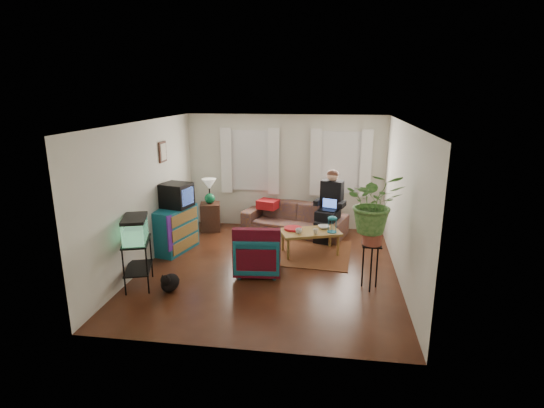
% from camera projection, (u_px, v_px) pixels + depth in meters
% --- Properties ---
extents(floor, '(4.50, 5.00, 0.01)m').
position_uv_depth(floor, '(269.00, 268.00, 7.66)').
color(floor, '#4F2B14').
rests_on(floor, ground).
extents(ceiling, '(4.50, 5.00, 0.01)m').
position_uv_depth(ceiling, '(269.00, 123.00, 6.99)').
color(ceiling, white).
rests_on(ceiling, wall_back).
extents(wall_back, '(4.50, 0.01, 2.60)m').
position_uv_depth(wall_back, '(285.00, 172.00, 9.71)').
color(wall_back, silver).
rests_on(wall_back, floor).
extents(wall_front, '(4.50, 0.01, 2.60)m').
position_uv_depth(wall_front, '(237.00, 252.00, 4.94)').
color(wall_front, silver).
rests_on(wall_front, floor).
extents(wall_left, '(0.01, 5.00, 2.60)m').
position_uv_depth(wall_left, '(145.00, 194.00, 7.63)').
color(wall_left, silver).
rests_on(wall_left, floor).
extents(wall_right, '(0.01, 5.00, 2.60)m').
position_uv_depth(wall_right, '(403.00, 204.00, 7.02)').
color(wall_right, silver).
rests_on(wall_right, floor).
extents(window_left, '(1.08, 0.04, 1.38)m').
position_uv_depth(window_left, '(250.00, 161.00, 9.74)').
color(window_left, white).
rests_on(window_left, wall_back).
extents(window_right, '(1.08, 0.04, 1.38)m').
position_uv_depth(window_right, '(341.00, 163.00, 9.46)').
color(window_right, white).
rests_on(window_right, wall_back).
extents(curtains_left, '(1.36, 0.06, 1.50)m').
position_uv_depth(curtains_left, '(250.00, 161.00, 9.66)').
color(curtains_left, white).
rests_on(curtains_left, wall_back).
extents(curtains_right, '(1.36, 0.06, 1.50)m').
position_uv_depth(curtains_right, '(341.00, 163.00, 9.38)').
color(curtains_right, white).
rests_on(curtains_right, wall_back).
extents(picture_frame, '(0.04, 0.32, 0.40)m').
position_uv_depth(picture_frame, '(163.00, 152.00, 8.27)').
color(picture_frame, '#3D2616').
rests_on(picture_frame, wall_left).
extents(area_rug, '(2.12, 1.75, 0.01)m').
position_uv_depth(area_rug, '(299.00, 252.00, 8.43)').
color(area_rug, brown).
rests_on(area_rug, floor).
extents(sofa, '(2.44, 1.53, 0.89)m').
position_uv_depth(sofa, '(294.00, 214.00, 9.47)').
color(sofa, brown).
rests_on(sofa, floor).
extents(seated_person, '(0.75, 0.84, 1.36)m').
position_uv_depth(seated_person, '(330.00, 208.00, 9.07)').
color(seated_person, black).
rests_on(seated_person, sofa).
extents(side_table, '(0.52, 0.52, 0.63)m').
position_uv_depth(side_table, '(210.00, 217.00, 9.69)').
color(side_table, '#402C18').
rests_on(side_table, floor).
extents(table_lamp, '(0.39, 0.39, 0.58)m').
position_uv_depth(table_lamp, '(209.00, 192.00, 9.54)').
color(table_lamp, white).
rests_on(table_lamp, side_table).
extents(dresser, '(0.72, 1.08, 0.89)m').
position_uv_depth(dresser, '(174.00, 229.00, 8.41)').
color(dresser, '#12536C').
rests_on(dresser, floor).
extents(crt_tv, '(0.65, 0.61, 0.47)m').
position_uv_depth(crt_tv, '(176.00, 195.00, 8.32)').
color(crt_tv, black).
rests_on(crt_tv, dresser).
extents(aquarium_stand, '(0.59, 0.79, 0.78)m').
position_uv_depth(aquarium_stand, '(138.00, 264.00, 6.88)').
color(aquarium_stand, black).
rests_on(aquarium_stand, floor).
extents(aquarium, '(0.53, 0.72, 0.41)m').
position_uv_depth(aquarium, '(135.00, 229.00, 6.73)').
color(aquarium, '#7FD899').
rests_on(aquarium, aquarium_stand).
extents(black_cat, '(0.28, 0.42, 0.35)m').
position_uv_depth(black_cat, '(170.00, 281.00, 6.75)').
color(black_cat, black).
rests_on(black_cat, floor).
extents(armchair, '(0.84, 0.80, 0.80)m').
position_uv_depth(armchair, '(258.00, 251.00, 7.42)').
color(armchair, '#12576E').
rests_on(armchair, floor).
extents(serape_throw, '(0.82, 0.26, 0.66)m').
position_uv_depth(serape_throw, '(256.00, 248.00, 7.08)').
color(serape_throw, '#9E0A0A').
rests_on(serape_throw, armchair).
extents(coffee_table, '(1.27, 0.96, 0.47)m').
position_uv_depth(coffee_table, '(310.00, 242.00, 8.30)').
color(coffee_table, brown).
rests_on(coffee_table, floor).
extents(cup_a, '(0.16, 0.16, 0.10)m').
position_uv_depth(cup_a, '(299.00, 231.00, 8.08)').
color(cup_a, white).
rests_on(cup_a, coffee_table).
extents(cup_b, '(0.13, 0.13, 0.10)m').
position_uv_depth(cup_b, '(316.00, 231.00, 8.06)').
color(cup_b, beige).
rests_on(cup_b, coffee_table).
extents(bowl, '(0.28, 0.28, 0.06)m').
position_uv_depth(bowl, '(324.00, 227.00, 8.39)').
color(bowl, white).
rests_on(bowl, coffee_table).
extents(snack_tray, '(0.45, 0.45, 0.04)m').
position_uv_depth(snack_tray, '(293.00, 228.00, 8.32)').
color(snack_tray, '#B21414').
rests_on(snack_tray, coffee_table).
extents(birdcage, '(0.24, 0.24, 0.33)m').
position_uv_depth(birdcage, '(332.00, 224.00, 8.13)').
color(birdcage, '#115B6B').
rests_on(birdcage, coffee_table).
extents(plant_stand, '(0.32, 0.32, 0.77)m').
position_uv_depth(plant_stand, '(370.00, 267.00, 6.79)').
color(plant_stand, black).
rests_on(plant_stand, floor).
extents(potted_plant, '(0.87, 0.76, 0.97)m').
position_uv_depth(potted_plant, '(374.00, 212.00, 6.55)').
color(potted_plant, '#599947').
rests_on(potted_plant, plant_stand).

